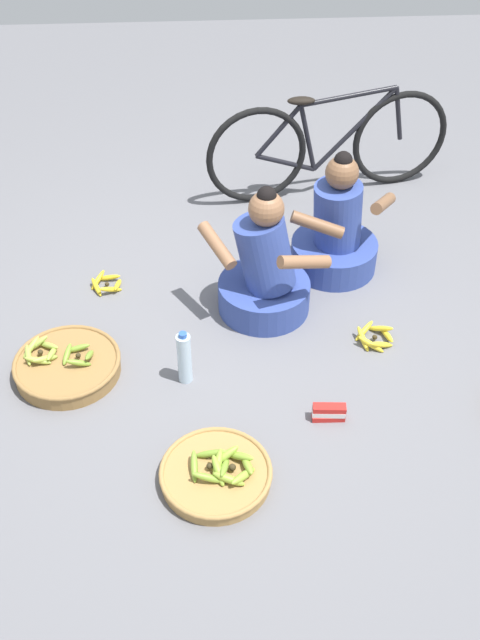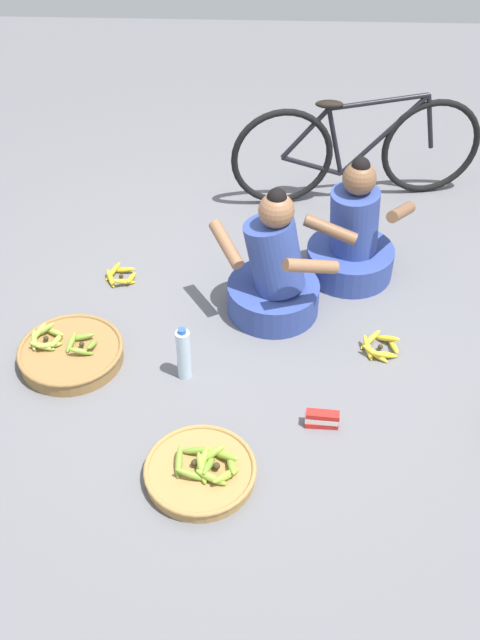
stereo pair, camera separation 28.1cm
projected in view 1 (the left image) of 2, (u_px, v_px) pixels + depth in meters
ground_plane at (238, 344)px, 4.02m from camera, size 10.00×10.00×0.00m
vendor_woman_front at (264, 273)px, 4.08m from camera, size 0.71×0.54×0.80m
vendor_woman_behind at (336, 233)px, 4.38m from camera, size 0.67×0.53×0.78m
bicycle_leaning at (329, 145)px, 4.97m from camera, size 1.68×0.35×0.73m
banana_basket_mid_right at (217, 473)px, 3.32m from camera, size 0.51×0.51×0.14m
banana_basket_back_center at (67, 365)px, 3.82m from camera, size 0.55×0.55×0.16m
loose_bananas_front_center at (106, 284)px, 4.37m from camera, size 0.20×0.21×0.08m
loose_bananas_back_right at (374, 337)px, 4.01m from camera, size 0.23×0.23×0.09m
water_bottle at (184, 358)px, 3.72m from camera, size 0.07×0.07×0.32m
packet_carton_stack at (329, 412)px, 3.59m from camera, size 0.17×0.06×0.09m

